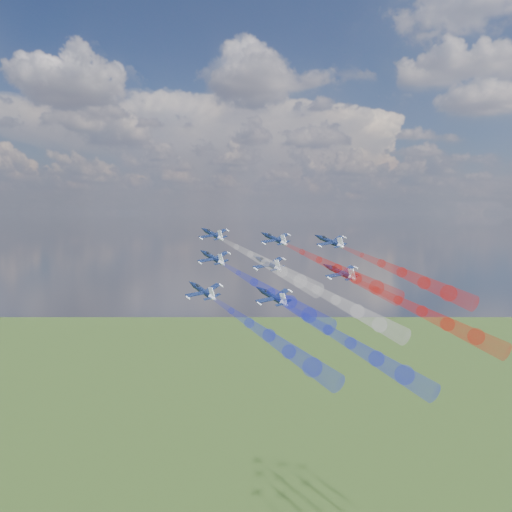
# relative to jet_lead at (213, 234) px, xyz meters

# --- Properties ---
(jet_lead) EXTENTS (15.38, 15.17, 8.40)m
(jet_lead) POSITION_rel_jet_lead_xyz_m (0.00, 0.00, 0.00)
(jet_lead) COLOR black
(trail_lead) EXTENTS (32.27, 28.25, 15.09)m
(trail_lead) POSITION_rel_jet_lead_xyz_m (18.67, -15.22, -6.61)
(trail_lead) COLOR silver
(jet_inner_left) EXTENTS (15.38, 15.17, 8.40)m
(jet_inner_left) POSITION_rel_jet_lead_xyz_m (3.90, -13.23, -5.72)
(jet_inner_left) COLOR black
(trail_inner_left) EXTENTS (32.27, 28.25, 15.09)m
(trail_inner_left) POSITION_rel_jet_lead_xyz_m (22.56, -28.45, -12.32)
(trail_inner_left) COLOR #1B24E9
(jet_inner_right) EXTENTS (15.38, 15.17, 8.40)m
(jet_inner_right) POSITION_rel_jet_lead_xyz_m (18.18, -0.07, -1.16)
(jet_inner_right) COLOR black
(trail_inner_right) EXTENTS (32.27, 28.25, 15.09)m
(trail_inner_right) POSITION_rel_jet_lead_xyz_m (36.85, -15.29, -7.77)
(trail_inner_right) COLOR red
(jet_outer_left) EXTENTS (15.38, 15.17, 8.40)m
(jet_outer_left) POSITION_rel_jet_lead_xyz_m (6.63, -30.81, -12.15)
(jet_outer_left) COLOR black
(trail_outer_left) EXTENTS (32.27, 28.25, 15.09)m
(trail_outer_left) POSITION_rel_jet_lead_xyz_m (25.30, -46.04, -18.76)
(trail_outer_left) COLOR #1B24E9
(jet_center_third) EXTENTS (15.38, 15.17, 8.40)m
(jet_center_third) POSITION_rel_jet_lead_xyz_m (18.89, -13.83, -6.96)
(jet_center_third) COLOR black
(trail_center_third) EXTENTS (32.27, 28.25, 15.09)m
(trail_center_third) POSITION_rel_jet_lead_xyz_m (37.56, -29.06, -13.57)
(trail_center_third) COLOR silver
(jet_outer_right) EXTENTS (15.38, 15.17, 8.40)m
(jet_outer_right) POSITION_rel_jet_lead_xyz_m (33.88, -1.44, -1.67)
(jet_outer_right) COLOR black
(trail_outer_right) EXTENTS (32.27, 28.25, 15.09)m
(trail_outer_right) POSITION_rel_jet_lead_xyz_m (52.54, -16.67, -8.28)
(trail_outer_right) COLOR red
(jet_rear_left) EXTENTS (15.38, 15.17, 8.40)m
(jet_rear_left) POSITION_rel_jet_lead_xyz_m (23.05, -29.68, -13.14)
(jet_rear_left) COLOR black
(trail_rear_left) EXTENTS (32.27, 28.25, 15.09)m
(trail_rear_left) POSITION_rel_jet_lead_xyz_m (41.71, -44.90, -19.75)
(trail_rear_left) COLOR #1B24E9
(jet_rear_right) EXTENTS (15.38, 15.17, 8.40)m
(jet_rear_right) POSITION_rel_jet_lead_xyz_m (37.61, -15.35, -8.67)
(jet_rear_right) COLOR black
(trail_rear_right) EXTENTS (32.27, 28.25, 15.09)m
(trail_rear_right) POSITION_rel_jet_lead_xyz_m (56.27, -30.58, -15.28)
(trail_rear_right) COLOR red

